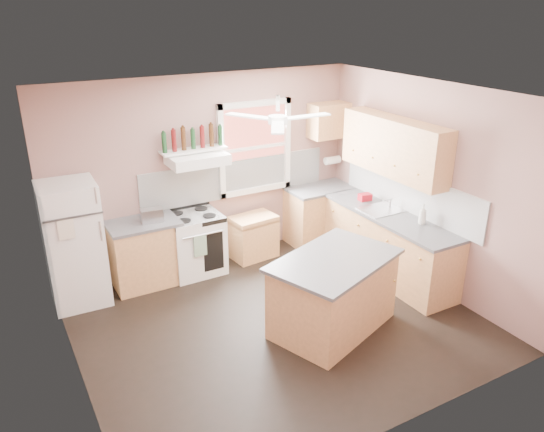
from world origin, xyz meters
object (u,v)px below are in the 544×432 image
island (333,295)px  stove (195,243)px  refrigerator (74,244)px  toaster (152,215)px  cart (253,237)px

island → stove: bearing=92.7°
refrigerator → toaster: size_ratio=5.68×
refrigerator → island: 3.23m
refrigerator → stove: (1.58, 0.03, -0.37)m
stove → cart: size_ratio=1.32×
refrigerator → stove: bearing=3.2°
refrigerator → cart: size_ratio=2.44×
stove → refrigerator: bearing=-179.4°
stove → island: bearing=-67.8°
stove → toaster: bearing=-176.1°
toaster → island: bearing=-48.1°
toaster → island: 2.58m
stove → cart: 0.93m
refrigerator → cart: (2.51, 0.04, -0.47)m
toaster → island: (1.46, -2.05, -0.56)m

